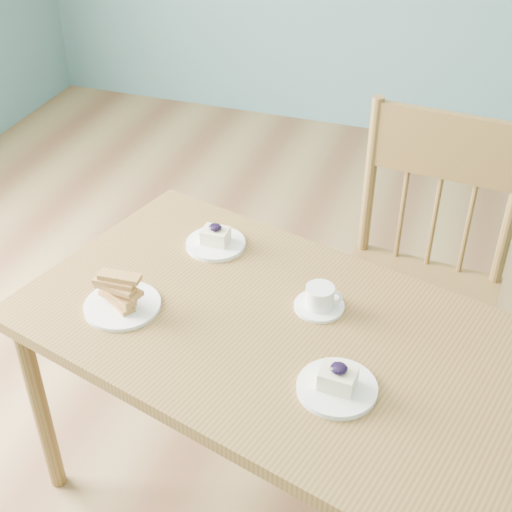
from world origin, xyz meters
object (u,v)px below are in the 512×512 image
cheesecake_plate_far (216,240)px  cheesecake_plate_near (337,384)px  biscotti_plate (121,296)px  dining_chair (416,285)px  coffee_cup (320,299)px  dining_table (278,348)px

cheesecake_plate_far → cheesecake_plate_near: bearing=-43.3°
cheesecake_plate_far → biscotti_plate: 0.35m
dining_chair → cheesecake_plate_near: 0.67m
biscotti_plate → cheesecake_plate_far: bearing=69.5°
coffee_cup → biscotti_plate: biscotti_plate is taller
dining_chair → biscotti_plate: size_ratio=5.31×
cheesecake_plate_near → dining_chair: bearing=81.7°
cheesecake_plate_near → cheesecake_plate_far: 0.62m
dining_chair → cheesecake_plate_far: size_ratio=6.10×
cheesecake_plate_near → dining_table: bearing=139.6°
coffee_cup → biscotti_plate: (-0.46, -0.16, 0.01)m
dining_table → biscotti_plate: size_ratio=7.40×
cheesecake_plate_near → coffee_cup: bearing=112.5°
dining_chair → coffee_cup: (-0.20, -0.38, 0.19)m
dining_table → cheesecake_plate_far: size_ratio=8.51×
dining_chair → coffee_cup: 0.47m
cheesecake_plate_near → cheesecake_plate_far: (-0.45, 0.42, -0.00)m
dining_chair → cheesecake_plate_far: (-0.54, -0.22, 0.18)m
coffee_cup → cheesecake_plate_near: bearing=-80.0°
cheesecake_plate_far → biscotti_plate: biscotti_plate is taller
cheesecake_plate_near → coffee_cup: cheesecake_plate_near is taller
dining_table → dining_chair: 0.57m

